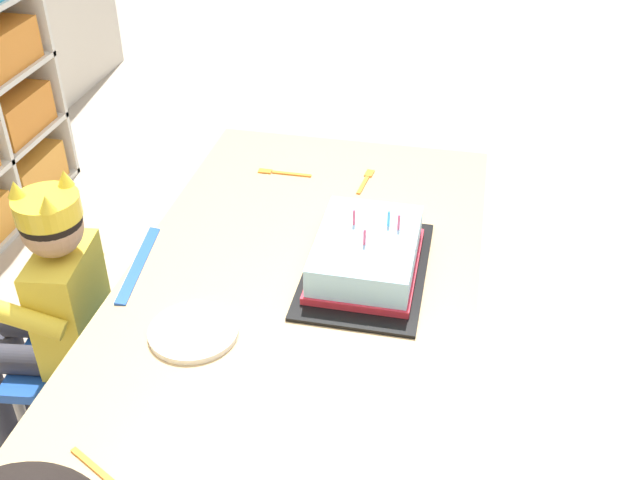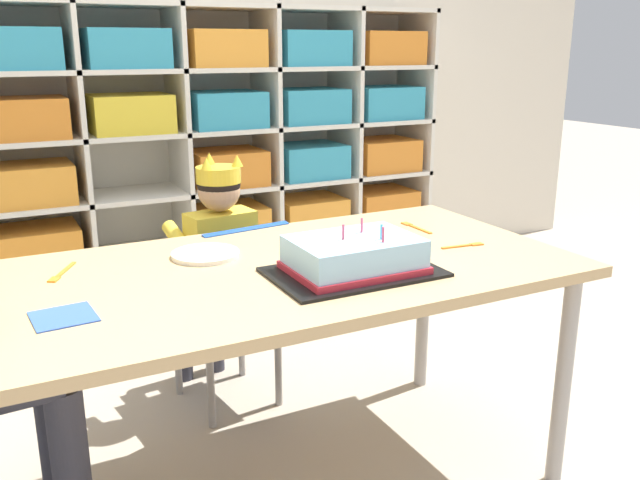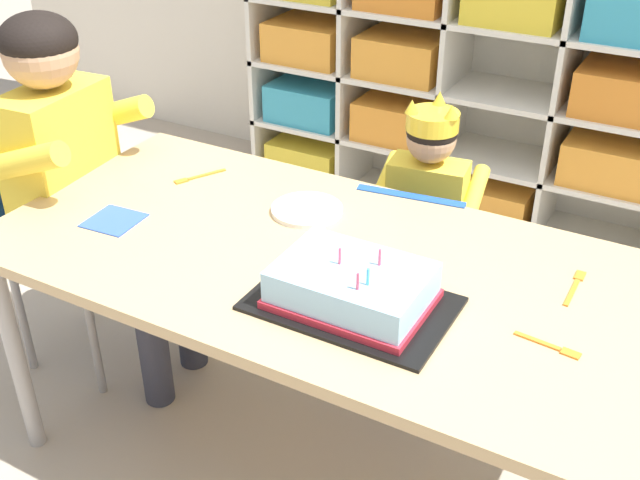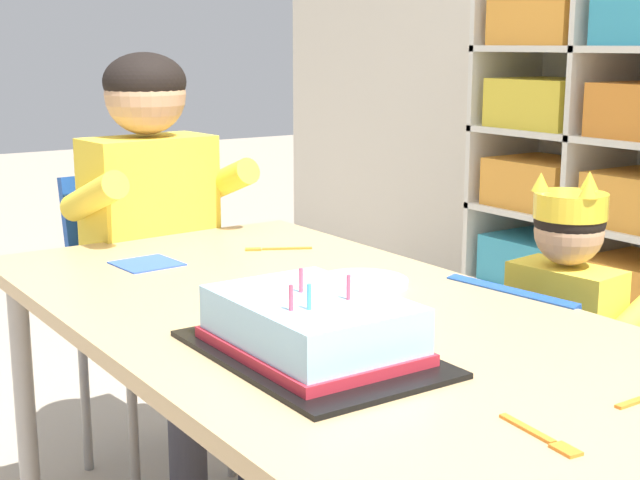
# 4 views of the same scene
# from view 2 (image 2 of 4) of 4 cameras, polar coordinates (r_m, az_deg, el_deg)

# --- Properties ---
(storage_cubby_shelf) EXTENTS (2.51, 0.35, 1.33)m
(storage_cubby_shelf) POSITION_cam_2_polar(r_m,az_deg,el_deg) (3.08, -11.35, 6.68)
(storage_cubby_shelf) COLOR silver
(storage_cubby_shelf) RESTS_ON ground
(activity_table) EXTENTS (1.50, 0.75, 0.63)m
(activity_table) POSITION_cam_2_polar(r_m,az_deg,el_deg) (1.68, -3.95, -4.04)
(activity_table) COLOR tan
(activity_table) RESTS_ON ground
(classroom_chair_blue) EXTENTS (0.34, 0.37, 0.64)m
(classroom_chair_blue) POSITION_cam_2_polar(r_m,az_deg,el_deg) (2.17, -7.42, -5.01)
(classroom_chair_blue) COLOR #1E4CA8
(classroom_chair_blue) RESTS_ON ground
(child_with_crown) EXTENTS (0.31, 0.32, 0.83)m
(child_with_crown) POSITION_cam_2_polar(r_m,az_deg,el_deg) (2.22, -8.81, -0.79)
(child_with_crown) COLOR yellow
(child_with_crown) RESTS_ON ground
(birthday_cake_on_tray) EXTENTS (0.40, 0.26, 0.12)m
(birthday_cake_on_tray) POSITION_cam_2_polar(r_m,az_deg,el_deg) (1.60, 2.88, -1.57)
(birthday_cake_on_tray) COLOR black
(birthday_cake_on_tray) RESTS_ON activity_table
(paper_plate_stack) EXTENTS (0.17, 0.17, 0.01)m
(paper_plate_stack) POSITION_cam_2_polar(r_m,az_deg,el_deg) (1.76, -9.64, -1.19)
(paper_plate_stack) COLOR white
(paper_plate_stack) RESTS_ON activity_table
(paper_napkin_square) EXTENTS (0.13, 0.13, 0.00)m
(paper_napkin_square) POSITION_cam_2_polar(r_m,az_deg,el_deg) (1.45, -20.83, -6.06)
(paper_napkin_square) COLOR #3356B7
(paper_napkin_square) RESTS_ON activity_table
(fork_by_napkin) EXTENTS (0.08, 0.14, 0.00)m
(fork_by_napkin) POSITION_cam_2_polar(r_m,az_deg,el_deg) (1.72, -20.97, -2.63)
(fork_by_napkin) COLOR orange
(fork_by_napkin) RESTS_ON activity_table
(fork_near_cake_tray) EXTENTS (0.13, 0.03, 0.00)m
(fork_near_cake_tray) POSITION_cam_2_polar(r_m,az_deg,el_deg) (1.87, 12.15, -0.45)
(fork_near_cake_tray) COLOR orange
(fork_near_cake_tray) RESTS_ON activity_table
(fork_beside_plate_stack) EXTENTS (0.02, 0.14, 0.00)m
(fork_beside_plate_stack) POSITION_cam_2_polar(r_m,az_deg,el_deg) (2.04, 8.01, 1.09)
(fork_beside_plate_stack) COLOR orange
(fork_beside_plate_stack) RESTS_ON activity_table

